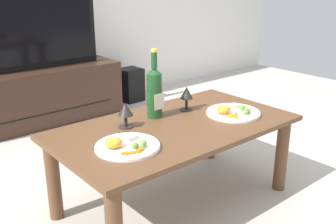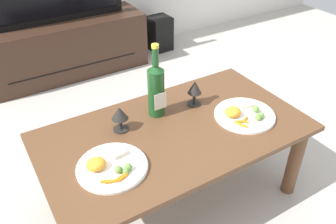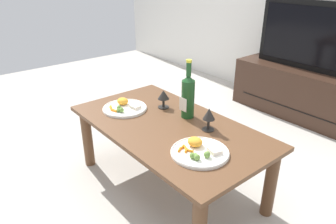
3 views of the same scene
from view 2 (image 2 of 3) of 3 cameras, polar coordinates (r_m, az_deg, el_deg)
name	(u,v)px [view 2 (image 2 of 3)]	position (r m, az deg, el deg)	size (l,w,h in m)	color
ground_plane	(174,197)	(1.94, 0.97, -13.62)	(6.40, 6.40, 0.00)	#B7B2A8
dining_table	(175,143)	(1.67, 1.09, -5.01)	(1.25, 0.69, 0.45)	brown
tv_stand	(66,48)	(3.08, -16.24, 10.01)	(1.31, 0.42, 0.46)	#382319
floor_speaker	(159,33)	(3.43, -1.40, 12.69)	(0.20, 0.20, 0.32)	black
wine_bottle	(156,88)	(1.66, -1.97, 3.91)	(0.08, 0.08, 0.37)	#19471E
goblet_left	(120,115)	(1.59, -7.88, -0.44)	(0.08, 0.08, 0.12)	black
goblet_right	(195,89)	(1.76, 4.37, 3.78)	(0.07, 0.07, 0.14)	black
dinner_plate_left	(111,166)	(1.44, -9.28, -8.69)	(0.29, 0.29, 0.06)	white
dinner_plate_right	(244,114)	(1.75, 12.28, -0.34)	(0.30, 0.30, 0.06)	white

